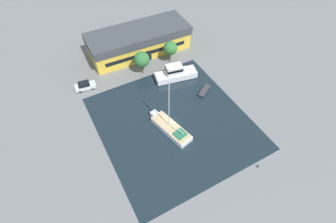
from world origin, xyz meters
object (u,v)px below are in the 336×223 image
object	(u,v)px
motor_cruiser	(175,74)
parked_car	(85,86)
warehouse_building	(139,41)
quay_tree_near_building	(142,60)
sailboat_moored	(171,128)
quay_tree_by_water	(170,48)
small_dinghy	(204,91)

from	to	relation	value
motor_cruiser	parked_car	bearing A→B (deg)	82.20
warehouse_building	parked_car	world-z (taller)	warehouse_building
warehouse_building	parked_car	xyz separation A→B (m)	(-16.04, -6.78, -2.08)
warehouse_building	quay_tree_near_building	size ratio (longest dim) A/B	4.40
parked_car	sailboat_moored	world-z (taller)	sailboat_moored
quay_tree_near_building	motor_cruiser	size ratio (longest dim) A/B	0.58
warehouse_building	motor_cruiser	bearing A→B (deg)	-76.54
quay_tree_near_building	quay_tree_by_water	bearing A→B (deg)	5.22
quay_tree_by_water	parked_car	size ratio (longest dim) A/B	1.19
sailboat_moored	quay_tree_near_building	bearing A→B (deg)	68.66
warehouse_building	quay_tree_near_building	world-z (taller)	warehouse_building
quay_tree_by_water	small_dinghy	bearing A→B (deg)	-83.62
quay_tree_by_water	small_dinghy	distance (m)	13.14
small_dinghy	sailboat_moored	bearing A→B (deg)	84.41
quay_tree_near_building	warehouse_building	bearing A→B (deg)	70.07
parked_car	motor_cruiser	xyz separation A→B (m)	(18.71, -6.46, 0.45)
quay_tree_near_building	motor_cruiser	bearing A→B (deg)	-42.54
parked_car	motor_cruiser	size ratio (longest dim) A/B	0.47
motor_cruiser	small_dinghy	size ratio (longest dim) A/B	2.40
parked_car	small_dinghy	xyz separation A→B (m)	(22.05, -13.19, -0.60)
quay_tree_by_water	small_dinghy	world-z (taller)	quay_tree_by_water
quay_tree_near_building	small_dinghy	bearing A→B (deg)	-53.02
warehouse_building	parked_car	bearing A→B (deg)	-155.02
warehouse_building	quay_tree_by_water	world-z (taller)	warehouse_building
quay_tree_near_building	parked_car	size ratio (longest dim) A/B	1.23
quay_tree_near_building	sailboat_moored	world-z (taller)	sailboat_moored
quay_tree_by_water	motor_cruiser	size ratio (longest dim) A/B	0.56
sailboat_moored	small_dinghy	size ratio (longest dim) A/B	3.04
warehouse_building	small_dinghy	size ratio (longest dim) A/B	6.11
motor_cruiser	small_dinghy	distance (m)	7.59
quay_tree_near_building	small_dinghy	size ratio (longest dim) A/B	1.39
warehouse_building	sailboat_moored	xyz separation A→B (m)	(-5.35, -25.45, -2.29)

